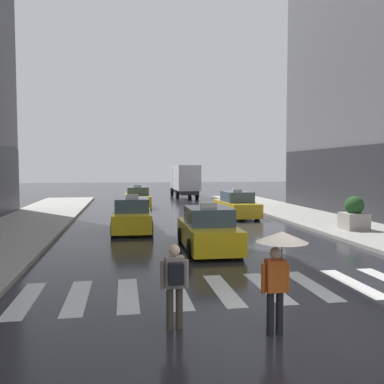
{
  "coord_description": "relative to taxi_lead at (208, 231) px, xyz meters",
  "views": [
    {
      "loc": [
        -3.08,
        -6.99,
        3.12
      ],
      "look_at": [
        -0.56,
        8.0,
        2.21
      ],
      "focal_mm": 38.29,
      "sensor_mm": 36.0,
      "label": 1
    }
  ],
  "objects": [
    {
      "name": "pedestrian_with_umbrella",
      "position": [
        -0.31,
        -7.99,
        0.79
      ],
      "size": [
        0.96,
        0.96,
        1.94
      ],
      "color": "black",
      "rests_on": "ground"
    },
    {
      "name": "taxi_lead",
      "position": [
        0.0,
        0.0,
        0.0
      ],
      "size": [
        1.97,
        4.56,
        1.8
      ],
      "color": "yellow",
      "rests_on": "ground"
    },
    {
      "name": "taxi_third",
      "position": [
        3.85,
        9.67,
        0.0
      ],
      "size": [
        2.07,
        4.6,
        1.8
      ],
      "color": "gold",
      "rests_on": "ground"
    },
    {
      "name": "crosswalk_markings",
      "position": [
        -0.07,
        -5.1,
        -0.72
      ],
      "size": [
        11.3,
        2.8,
        0.01
      ],
      "color": "silver",
      "rests_on": "ground"
    },
    {
      "name": "pedestrian_with_backpack",
      "position": [
        -2.2,
        -7.46,
        0.25
      ],
      "size": [
        0.55,
        0.43,
        1.65
      ],
      "color": "#473D33",
      "rests_on": "ground"
    },
    {
      "name": "planter_mid_block",
      "position": [
        7.74,
        2.84,
        0.15
      ],
      "size": [
        1.1,
        1.1,
        1.6
      ],
      "color": "#A8A399",
      "rests_on": "curb_right"
    },
    {
      "name": "ground_plane",
      "position": [
        -0.07,
        -8.1,
        -0.72
      ],
      "size": [
        160.0,
        160.0,
        0.0
      ],
      "primitive_type": "plane",
      "color": "#26262B"
    },
    {
      "name": "taxi_fourth",
      "position": [
        -2.09,
        16.94,
        0.0
      ],
      "size": [
        2.01,
        4.58,
        1.8
      ],
      "color": "yellow",
      "rests_on": "ground"
    },
    {
      "name": "box_truck",
      "position": [
        3.16,
        26.97,
        1.13
      ],
      "size": [
        2.29,
        7.54,
        3.35
      ],
      "color": "#2D2D2D",
      "rests_on": "ground"
    },
    {
      "name": "taxi_second",
      "position": [
        -2.74,
        5.12,
        0.0
      ],
      "size": [
        2.03,
        4.59,
        1.8
      ],
      "color": "yellow",
      "rests_on": "ground"
    }
  ]
}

